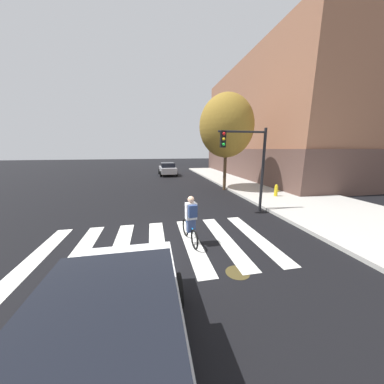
# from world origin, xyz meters

# --- Properties ---
(ground_plane) EXTENTS (120.00, 120.00, 0.00)m
(ground_plane) POSITION_xyz_m (0.00, 0.00, 0.00)
(ground_plane) COLOR black
(sidewalk) EXTENTS (6.50, 50.00, 0.15)m
(sidewalk) POSITION_xyz_m (8.75, 0.00, 0.07)
(sidewalk) COLOR #B2AFA8
(sidewalk) RESTS_ON ground
(crosswalk_stripes) EXTENTS (7.75, 4.17, 0.01)m
(crosswalk_stripes) POSITION_xyz_m (-0.28, 0.00, 0.01)
(crosswalk_stripes) COLOR silver
(crosswalk_stripes) RESTS_ON ground
(manhole_cover) EXTENTS (0.64, 0.64, 0.01)m
(manhole_cover) POSITION_xyz_m (1.76, -1.93, 0.00)
(manhole_cover) COLOR #473D1E
(manhole_cover) RESTS_ON ground
(sedan_near) EXTENTS (2.19, 4.61, 1.59)m
(sedan_near) POSITION_xyz_m (-0.95, -4.20, 0.82)
(sedan_near) COLOR silver
(sedan_near) RESTS_ON ground
(sedan_mid) EXTENTS (2.18, 4.50, 1.54)m
(sedan_mid) POSITION_xyz_m (1.56, 18.36, 0.80)
(sedan_mid) COLOR #B7B7BC
(sedan_mid) RESTS_ON ground
(cyclist) EXTENTS (0.39, 1.71, 1.69)m
(cyclist) POSITION_xyz_m (0.86, -0.05, 0.84)
(cyclist) COLOR black
(cyclist) RESTS_ON ground
(traffic_light_near) EXTENTS (2.47, 0.28, 4.20)m
(traffic_light_near) POSITION_xyz_m (4.29, 2.76, 2.86)
(traffic_light_near) COLOR black
(traffic_light_near) RESTS_ON ground
(fire_hydrant) EXTENTS (0.33, 0.22, 0.78)m
(fire_hydrant) POSITION_xyz_m (7.62, 5.10, 0.53)
(fire_hydrant) COLOR gold
(fire_hydrant) RESTS_ON sidewalk
(street_tree_near) EXTENTS (4.05, 4.05, 7.21)m
(street_tree_near) POSITION_xyz_m (5.27, 8.42, 4.87)
(street_tree_near) COLOR #4C3823
(street_tree_near) RESTS_ON ground
(corner_building) EXTENTS (19.75, 21.26, 12.25)m
(corner_building) POSITION_xyz_m (18.92, 15.20, 6.08)
(corner_building) COLOR brown
(corner_building) RESTS_ON ground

